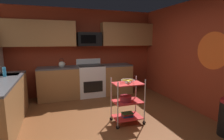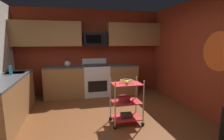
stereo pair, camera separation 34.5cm
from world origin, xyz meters
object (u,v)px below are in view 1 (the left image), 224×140
Objects in this scene: book_stack at (127,115)px; dish_soap_bottle at (4,72)px; rolling_cart at (128,101)px; microwave at (89,39)px; oven_range at (91,80)px; kettle at (62,64)px; fruit_bowl at (128,81)px; mixing_bowl_large at (126,98)px.

dish_soap_bottle reaches higher than book_stack.
dish_soap_bottle is at bearing 156.45° from rolling_cart.
microwave is 2.48m from rolling_cart.
kettle is (-0.82, -0.00, 0.52)m from oven_range.
microwave is (-0.00, 0.10, 1.22)m from oven_range.
fruit_bowl is at bearing -143.13° from rolling_cart.
fruit_bowl reaches higher than book_stack.
book_stack is at bearing -81.53° from microwave.
kettle reaches higher than mixing_bowl_large.
microwave is at bearing 28.52° from dish_soap_bottle.
rolling_cart is at bearing -23.55° from dish_soap_bottle.
oven_range reaches higher than book_stack.
oven_range is 4.04× the size of fruit_bowl.
dish_soap_bottle is at bearing -140.45° from kettle.
dish_soap_bottle is (-2.34, 1.02, 0.85)m from book_stack.
mixing_bowl_large is (-0.04, -0.00, 0.07)m from rolling_cart.
rolling_cart is (0.31, -2.01, -0.02)m from oven_range.
microwave reaches higher than oven_range.
oven_range is at bearing 98.89° from rolling_cart.
oven_range is 1.20× the size of rolling_cart.
kettle reaches higher than book_stack.
kettle is (-1.14, 2.01, 0.12)m from fruit_bowl.
microwave reaches higher than rolling_cart.
microwave is at bearing 98.47° from rolling_cart.
dish_soap_bottle is at bearing -153.83° from oven_range.
book_stack is 2.69m from dish_soap_bottle.
fruit_bowl is (0.31, -2.01, 0.40)m from oven_range.
oven_range is 4.37× the size of mixing_bowl_large.
dish_soap_bottle is (-2.02, -0.99, 0.54)m from oven_range.
fruit_bowl is 2.55m from dish_soap_bottle.
book_stack is 2.45m from kettle.
fruit_bowl is 0.71m from book_stack.
oven_range reaches higher than fruit_bowl.
fruit_bowl is 1.36× the size of dish_soap_bottle.
oven_range is 2.08m from fruit_bowl.
microwave is 3.00× the size of book_stack.
fruit_bowl is at bearing -60.47° from kettle.
kettle is at bearing 39.55° from dish_soap_bottle.
kettle reaches higher than rolling_cart.
dish_soap_bottle reaches higher than mixing_bowl_large.
mixing_bowl_large is (0.27, -2.12, -1.18)m from microwave.
microwave is 2.78× the size of mixing_bowl_large.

